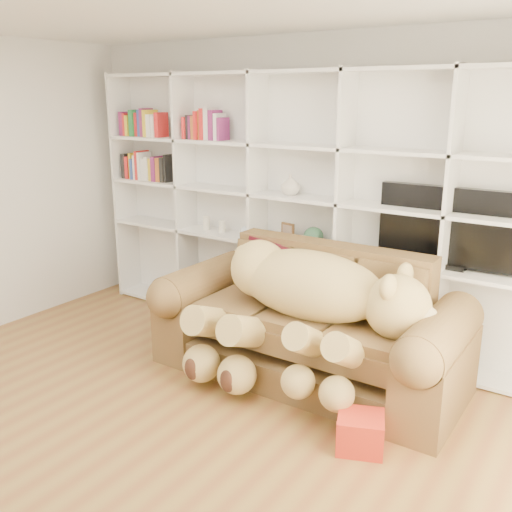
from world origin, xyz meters
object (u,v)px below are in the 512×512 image
Objects in this scene: teddy_bear at (304,301)px; tv at (447,228)px; sofa at (309,330)px; gift_box at (360,432)px.

tv is at bearing 51.19° from teddy_bear.
sofa is 1.36× the size of teddy_bear.
teddy_bear is at bearing -73.48° from sofa.
gift_box is 0.27× the size of tv.
tv is at bearing 88.39° from gift_box.
teddy_bear is (0.06, -0.20, 0.32)m from sofa.
sofa is at bearing 137.12° from gift_box.
teddy_bear reaches higher than gift_box.
sofa is 1.08m from gift_box.
sofa is at bearing -138.16° from tv.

